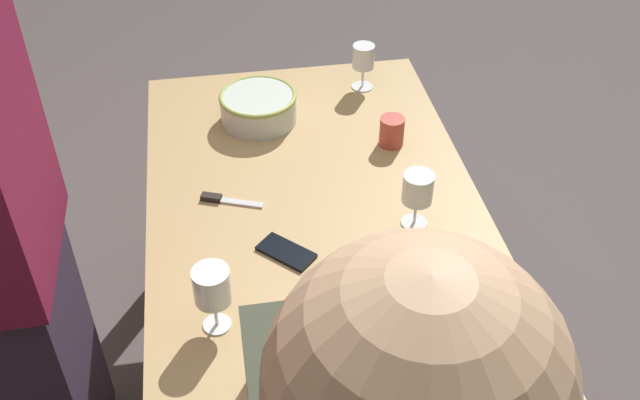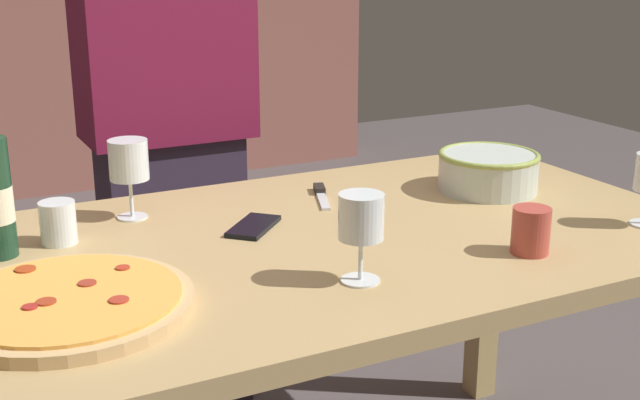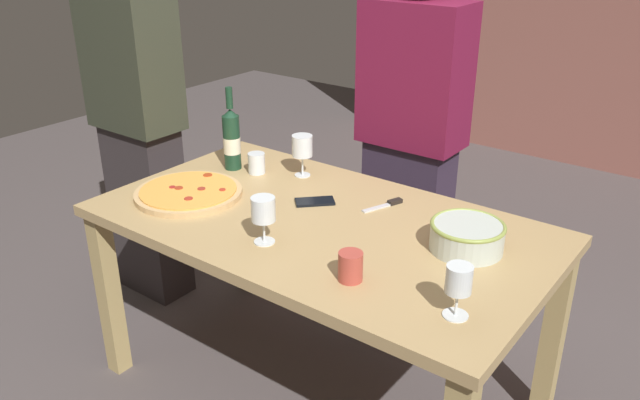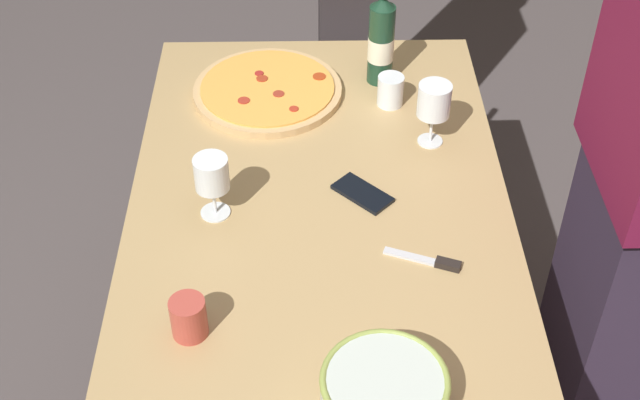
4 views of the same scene
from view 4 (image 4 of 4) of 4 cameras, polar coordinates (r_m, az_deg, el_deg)
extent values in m
cube|color=tan|center=(2.01, 0.00, -2.05)|extent=(1.60, 0.90, 0.04)
cube|color=tan|center=(2.84, -8.28, 2.78)|extent=(0.07, 0.07, 0.71)
cube|color=tan|center=(2.85, 7.70, 2.96)|extent=(0.07, 0.07, 0.71)
cylinder|color=tan|center=(2.40, -3.45, 7.12)|extent=(0.41, 0.41, 0.02)
cylinder|color=#F3A847|center=(2.39, -3.46, 7.39)|extent=(0.37, 0.37, 0.01)
cylinder|color=#A5361D|center=(2.42, -3.81, 7.93)|extent=(0.03, 0.03, 0.00)
cylinder|color=#AD3A17|center=(2.42, -0.05, 8.08)|extent=(0.04, 0.04, 0.00)
cylinder|color=#A62722|center=(2.44, -4.01, 8.26)|extent=(0.02, 0.02, 0.00)
cylinder|color=#AC3322|center=(2.34, -5.01, 6.50)|extent=(0.03, 0.03, 0.00)
cylinder|color=#9E3423|center=(2.36, -2.73, 6.95)|extent=(0.03, 0.03, 0.00)
cylinder|color=#B2331F|center=(2.30, -1.73, 5.97)|extent=(0.02, 0.02, 0.00)
cylinder|color=silver|center=(1.63, 4.21, -12.56)|extent=(0.23, 0.23, 0.09)
torus|color=#95A84D|center=(1.60, 4.28, -11.70)|extent=(0.24, 0.24, 0.01)
cylinder|color=#183926|center=(2.41, 4.01, 10.10)|extent=(0.07, 0.07, 0.23)
cone|color=#183926|center=(2.34, 4.16, 12.74)|extent=(0.07, 0.07, 0.03)
cylinder|color=#EBE7C7|center=(2.41, 4.00, 9.87)|extent=(0.07, 0.07, 0.07)
cylinder|color=white|center=(2.25, 7.21, 3.85)|extent=(0.06, 0.06, 0.00)
cylinder|color=white|center=(2.22, 7.30, 4.73)|extent=(0.01, 0.01, 0.08)
cylinder|color=white|center=(2.17, 7.48, 6.49)|extent=(0.08, 0.08, 0.09)
cylinder|color=white|center=(2.04, -6.85, -0.80)|extent=(0.07, 0.07, 0.00)
cylinder|color=white|center=(2.01, -6.94, 0.03)|extent=(0.01, 0.01, 0.08)
cylinder|color=white|center=(1.96, -7.12, 1.73)|extent=(0.08, 0.08, 0.08)
cylinder|color=maroon|center=(1.98, -7.05, 1.08)|extent=(0.07, 0.07, 0.02)
cylinder|color=white|center=(2.35, 4.63, 7.15)|extent=(0.07, 0.07, 0.08)
cylinder|color=#B8463A|center=(1.76, -8.59, -7.62)|extent=(0.07, 0.07, 0.09)
cube|color=black|center=(2.07, 2.80, 0.43)|extent=(0.15, 0.15, 0.01)
cube|color=silver|center=(1.93, 6.00, -3.72)|extent=(0.06, 0.12, 0.01)
cube|color=black|center=(1.91, 8.37, -4.19)|extent=(0.04, 0.06, 0.02)
cube|color=#33273A|center=(2.43, 18.38, -6.08)|extent=(0.38, 0.20, 0.81)
cube|color=#332C2E|center=(3.09, 1.82, 8.29)|extent=(0.35, 0.20, 0.84)
camera|label=1|loc=(2.90, 5.52, 40.03)|focal=41.62mm
camera|label=2|loc=(2.72, -34.08, 18.03)|focal=47.68mm
camera|label=3|loc=(1.65, -75.71, -5.07)|focal=36.08mm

